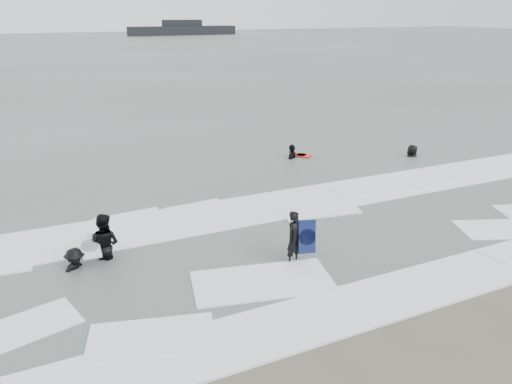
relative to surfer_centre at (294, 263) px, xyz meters
name	(u,v)px	position (x,y,z in m)	size (l,w,h in m)	color
ground	(339,296)	(0.20, -1.97, 0.00)	(320.00, 320.00, 0.00)	brown
sea	(65,53)	(0.20, 78.03, 0.06)	(320.00, 320.00, 0.00)	#47544C
surfer_centre	(294,263)	(0.00, 0.00, 0.00)	(0.58, 0.38, 1.59)	black
surfer_wading	(106,258)	(-4.78, 2.54, 0.00)	(0.93, 0.72, 1.91)	black
surfer_breaker	(76,271)	(-5.64, 2.10, 0.00)	(0.98, 0.57, 1.52)	black
surfer_right_near	(292,158)	(4.95, 9.31, 0.00)	(1.08, 0.45, 1.85)	black
surfer_right_far	(412,157)	(10.32, 7.08, 0.00)	(0.86, 0.56, 1.77)	black
surf_foam	(273,237)	(0.20, 1.73, 0.04)	(30.03, 9.06, 0.09)	white
bodyboards	(246,201)	(0.18, 3.87, 0.50)	(11.40, 10.15, 1.25)	#0E1543
vessel_horizon	(182,30)	(35.10, 128.99, 1.49)	(29.45, 5.26, 4.00)	black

